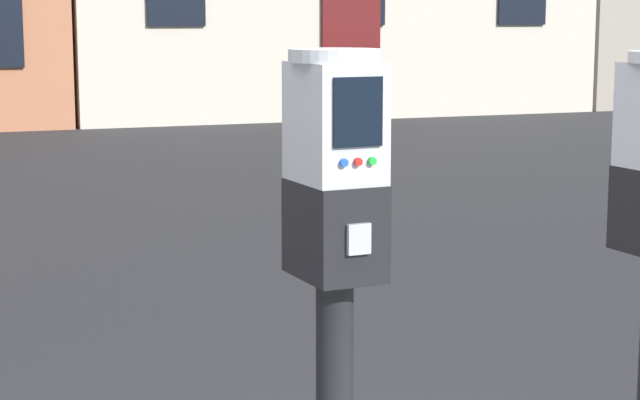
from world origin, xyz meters
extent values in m
cube|color=black|center=(-0.12, -0.11, 1.23)|extent=(0.19, 0.25, 0.23)
cube|color=#A5A8AD|center=(-0.11, -0.24, 1.23)|extent=(0.06, 0.02, 0.07)
cube|color=#B7BABF|center=(-0.12, -0.11, 1.48)|extent=(0.19, 0.24, 0.28)
cube|color=black|center=(-0.11, -0.23, 1.51)|extent=(0.12, 0.02, 0.15)
cylinder|color=blue|center=(-0.15, -0.23, 1.40)|extent=(0.02, 0.01, 0.02)
cylinder|color=red|center=(-0.11, -0.23, 1.40)|extent=(0.02, 0.01, 0.02)
cylinder|color=green|center=(-0.08, -0.23, 1.40)|extent=(0.02, 0.01, 0.02)
cylinder|color=#B7BABF|center=(-0.12, -0.11, 1.63)|extent=(0.23, 0.23, 0.03)
cube|color=#591414|center=(5.91, 14.78, 1.05)|extent=(1.00, 0.07, 2.10)
camera|label=1|loc=(-1.07, -2.57, 1.73)|focal=64.54mm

